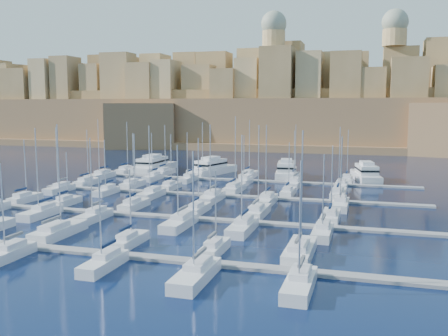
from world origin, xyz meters
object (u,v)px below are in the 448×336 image
(sailboat_2, at_px, (58,231))
(motor_yacht_a, at_px, (153,165))
(motor_yacht_d, at_px, (366,174))
(motor_yacht_b, at_px, (212,168))
(sailboat_4, at_px, (215,248))
(motor_yacht_c, at_px, (286,171))

(sailboat_2, relative_size, motor_yacht_a, 0.84)
(motor_yacht_a, bearing_deg, motor_yacht_d, -1.29)
(motor_yacht_b, height_order, motor_yacht_d, same)
(sailboat_4, height_order, motor_yacht_b, sailboat_4)
(motor_yacht_b, height_order, motor_yacht_c, same)
(sailboat_4, relative_size, motor_yacht_b, 0.60)
(motor_yacht_b, bearing_deg, motor_yacht_d, -0.45)
(sailboat_2, xyz_separation_m, motor_yacht_d, (42.31, 69.42, 0.95))
(sailboat_4, xyz_separation_m, motor_yacht_a, (-41.52, 72.32, 1.02))
(motor_yacht_a, relative_size, motor_yacht_b, 1.08)
(sailboat_2, height_order, sailboat_4, sailboat_2)
(motor_yacht_a, distance_m, motor_yacht_d, 59.47)
(sailboat_4, distance_m, motor_yacht_d, 73.22)
(motor_yacht_c, bearing_deg, sailboat_2, -107.47)
(motor_yacht_c, relative_size, motor_yacht_d, 1.01)
(sailboat_2, distance_m, motor_yacht_c, 72.96)
(sailboat_2, xyz_separation_m, sailboat_4, (24.38, -1.57, -0.07))
(sailboat_4, xyz_separation_m, motor_yacht_b, (-23.30, 71.31, 1.02))
(motor_yacht_a, bearing_deg, sailboat_2, -76.38)
(motor_yacht_d, bearing_deg, motor_yacht_a, 178.71)
(motor_yacht_a, height_order, motor_yacht_d, same)
(sailboat_2, height_order, motor_yacht_d, sailboat_2)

